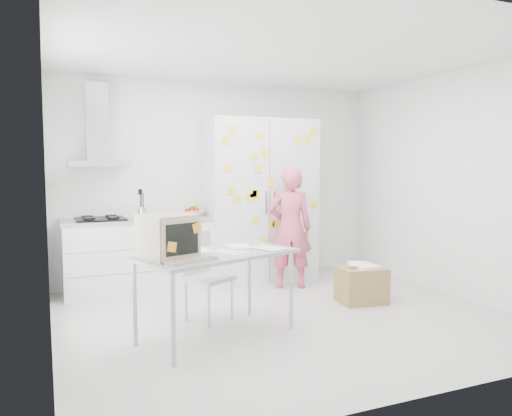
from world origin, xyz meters
name	(u,v)px	position (x,y,z in m)	size (l,w,h in m)	color
floor	(284,318)	(0.00, 0.00, -0.01)	(4.50, 4.00, 0.02)	silver
walls	(257,185)	(0.00, 0.72, 1.35)	(4.52, 4.01, 2.70)	white
ceiling	(285,53)	(0.00, 0.00, 2.70)	(4.50, 4.00, 0.02)	white
counter_run	(139,254)	(-1.20, 1.70, 0.47)	(1.84, 0.63, 1.28)	white
range_hood	(97,134)	(-1.65, 1.84, 1.96)	(0.70, 0.48, 1.01)	silver
tall_cabinet	(260,200)	(0.45, 1.67, 1.10)	(1.50, 0.68, 2.20)	silver
person	(290,228)	(0.62, 1.10, 0.78)	(0.57, 0.37, 1.55)	#D1516B
desk	(187,245)	(-1.13, -0.37, 0.88)	(1.62, 1.18, 1.17)	#91989B
chair	(204,270)	(-0.79, 0.26, 0.51)	(0.55, 0.55, 0.90)	#BBBBB9
cardboard_box	(362,284)	(1.07, 0.15, 0.21)	(0.57, 0.48, 0.45)	#9D7B44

